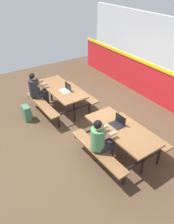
{
  "coord_description": "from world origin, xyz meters",
  "views": [
    {
      "loc": [
        4.14,
        -2.7,
        3.72
      ],
      "look_at": [
        0.0,
        -0.06,
        0.55
      ],
      "focal_mm": 36.42,
      "sensor_mm": 36.0,
      "label": 1
    }
  ],
  "objects_px": {
    "student_nearer": "(37,89)",
    "backpack_dark": "(27,113)",
    "picnic_table_left": "(61,93)",
    "student_further": "(101,139)",
    "picnic_table_right": "(121,135)",
    "laptop_dark": "(118,123)",
    "laptop_silver": "(66,89)"
  },
  "relations": [
    {
      "from": "picnic_table_left",
      "to": "student_further",
      "type": "distance_m",
      "value": 2.48
    },
    {
      "from": "student_nearer",
      "to": "student_further",
      "type": "xyz_separation_m",
      "value": [
        2.87,
        0.23,
        0.0
      ]
    },
    {
      "from": "student_further",
      "to": "laptop_dark",
      "type": "bearing_deg",
      "value": 106.53
    },
    {
      "from": "backpack_dark",
      "to": "picnic_table_left",
      "type": "bearing_deg",
      "value": 85.63
    },
    {
      "from": "student_nearer",
      "to": "picnic_table_right",
      "type": "bearing_deg",
      "value": 15.44
    },
    {
      "from": "picnic_table_left",
      "to": "laptop_silver",
      "type": "xyz_separation_m",
      "value": [
        0.22,
        0.04,
        0.21
      ]
    },
    {
      "from": "laptop_silver",
      "to": "picnic_table_left",
      "type": "bearing_deg",
      "value": -168.56
    },
    {
      "from": "laptop_silver",
      "to": "laptop_dark",
      "type": "xyz_separation_m",
      "value": [
        2.05,
        0.21,
        0.0
      ]
    },
    {
      "from": "picnic_table_left",
      "to": "laptop_silver",
      "type": "relative_size",
      "value": 5.48
    },
    {
      "from": "picnic_table_left",
      "to": "student_nearer",
      "type": "height_order",
      "value": "student_nearer"
    },
    {
      "from": "student_nearer",
      "to": "laptop_dark",
      "type": "bearing_deg",
      "value": 16.98
    },
    {
      "from": "picnic_table_right",
      "to": "student_nearer",
      "type": "relative_size",
      "value": 1.49
    },
    {
      "from": "picnic_table_left",
      "to": "picnic_table_right",
      "type": "height_order",
      "value": "same"
    },
    {
      "from": "picnic_table_right",
      "to": "backpack_dark",
      "type": "xyz_separation_m",
      "value": [
        -2.53,
        -1.3,
        -0.36
      ]
    },
    {
      "from": "student_further",
      "to": "picnic_table_right",
      "type": "bearing_deg",
      "value": 90.64
    },
    {
      "from": "picnic_table_left",
      "to": "student_further",
      "type": "relative_size",
      "value": 1.49
    },
    {
      "from": "picnic_table_left",
      "to": "backpack_dark",
      "type": "distance_m",
      "value": 1.14
    },
    {
      "from": "student_nearer",
      "to": "student_further",
      "type": "distance_m",
      "value": 2.88
    },
    {
      "from": "picnic_table_left",
      "to": "laptop_silver",
      "type": "distance_m",
      "value": 0.31
    },
    {
      "from": "student_further",
      "to": "laptop_dark",
      "type": "relative_size",
      "value": 3.69
    },
    {
      "from": "picnic_table_right",
      "to": "student_further",
      "type": "xyz_separation_m",
      "value": [
        0.01,
        -0.56,
        0.13
      ]
    },
    {
      "from": "picnic_table_right",
      "to": "laptop_dark",
      "type": "bearing_deg",
      "value": 169.33
    },
    {
      "from": "student_nearer",
      "to": "backpack_dark",
      "type": "distance_m",
      "value": 0.78
    },
    {
      "from": "picnic_table_right",
      "to": "backpack_dark",
      "type": "relative_size",
      "value": 4.07
    },
    {
      "from": "student_nearer",
      "to": "backpack_dark",
      "type": "relative_size",
      "value": 2.74
    },
    {
      "from": "laptop_silver",
      "to": "laptop_dark",
      "type": "height_order",
      "value": "same"
    },
    {
      "from": "laptop_silver",
      "to": "laptop_dark",
      "type": "bearing_deg",
      "value": 5.76
    },
    {
      "from": "laptop_silver",
      "to": "student_further",
      "type": "bearing_deg",
      "value": -9.71
    },
    {
      "from": "laptop_dark",
      "to": "backpack_dark",
      "type": "height_order",
      "value": "laptop_dark"
    },
    {
      "from": "student_nearer",
      "to": "laptop_dark",
      "type": "height_order",
      "value": "student_nearer"
    },
    {
      "from": "student_nearer",
      "to": "laptop_silver",
      "type": "bearing_deg",
      "value": 43.79
    },
    {
      "from": "picnic_table_left",
      "to": "laptop_silver",
      "type": "height_order",
      "value": "laptop_silver"
    }
  ]
}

